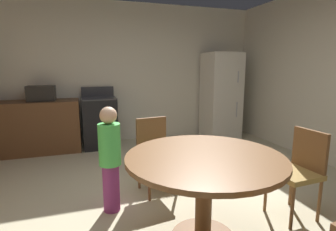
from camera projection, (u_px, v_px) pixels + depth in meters
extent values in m
plane|color=beige|center=(164.00, 213.00, 2.68)|extent=(14.00, 14.00, 0.00)
cube|color=silver|center=(120.00, 73.00, 5.21)|extent=(5.87, 0.12, 2.70)
cube|color=brown|center=(24.00, 128.00, 4.48)|extent=(1.84, 0.60, 0.90)
cube|color=black|center=(100.00, 123.00, 4.87)|extent=(0.60, 0.60, 0.90)
cube|color=#38383D|center=(99.00, 98.00, 4.78)|extent=(0.60, 0.60, 0.02)
cube|color=#38383D|center=(98.00, 91.00, 5.03)|extent=(0.60, 0.04, 0.18)
cube|color=silver|center=(221.00, 96.00, 5.49)|extent=(0.68, 0.66, 1.76)
cylinder|color=#B2B2B7|center=(238.00, 77.00, 5.16)|extent=(0.02, 0.02, 0.22)
cylinder|color=#B2B2B7|center=(237.00, 109.00, 5.28)|extent=(0.02, 0.02, 0.30)
cube|color=black|center=(41.00, 93.00, 4.47)|extent=(0.44, 0.32, 0.26)
cylinder|color=brown|center=(204.00, 201.00, 2.21)|extent=(0.14, 0.14, 0.72)
cylinder|color=brown|center=(205.00, 158.00, 2.15)|extent=(1.30, 1.30, 0.04)
cylinder|color=brown|center=(292.00, 208.00, 2.38)|extent=(0.03, 0.03, 0.43)
cylinder|color=brown|center=(266.00, 191.00, 2.69)|extent=(0.03, 0.03, 0.43)
cylinder|color=brown|center=(319.00, 201.00, 2.50)|extent=(0.03, 0.03, 0.43)
cylinder|color=brown|center=(291.00, 186.00, 2.81)|extent=(0.03, 0.03, 0.43)
cube|color=#A37F3D|center=(294.00, 173.00, 2.55)|extent=(0.42, 0.42, 0.05)
cube|color=brown|center=(309.00, 151.00, 2.58)|extent=(0.06, 0.38, 0.42)
cylinder|color=brown|center=(177.00, 177.00, 3.04)|extent=(0.03, 0.03, 0.43)
cylinder|color=brown|center=(149.00, 182.00, 2.90)|extent=(0.03, 0.03, 0.43)
cylinder|color=brown|center=(164.00, 167.00, 3.34)|extent=(0.03, 0.03, 0.43)
cylinder|color=brown|center=(139.00, 172.00, 3.20)|extent=(0.03, 0.03, 0.43)
cube|color=#A37F3D|center=(157.00, 155.00, 3.08)|extent=(0.45, 0.45, 0.05)
cube|color=brown|center=(151.00, 134.00, 3.20)|extent=(0.38, 0.09, 0.42)
cylinder|color=#8C337A|center=(111.00, 188.00, 2.70)|extent=(0.17, 0.17, 0.50)
cylinder|color=#4CC656|center=(110.00, 144.00, 2.61)|extent=(0.31, 0.31, 0.42)
sphere|color=#D6A884|center=(108.00, 115.00, 2.56)|extent=(0.17, 0.17, 0.17)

